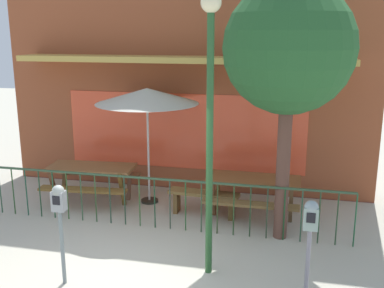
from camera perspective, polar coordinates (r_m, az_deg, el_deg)
ground at (r=7.15m, az=-9.07°, el=-15.98°), size 40.00×40.00×0.00m
pub_storefront at (r=10.32m, az=-0.77°, el=7.58°), size 8.32×1.31×4.81m
patio_fence_front at (r=8.41m, az=-4.70°, el=-6.17°), size 7.01×0.04×0.97m
picnic_table_left at (r=9.93m, az=-12.39°, el=-3.60°), size 1.91×1.51×0.79m
picnic_table_right at (r=9.02m, az=7.62°, el=-5.19°), size 1.81×1.37×0.79m
patio_umbrella at (r=9.31m, az=-5.62°, el=5.91°), size 2.10×2.10×2.43m
patio_bench at (r=9.05m, az=1.46°, el=-6.74°), size 1.42×0.43×0.48m
parking_meter_near at (r=6.67m, az=-16.18°, el=-7.71°), size 0.18×0.17×1.49m
parking_meter_far at (r=5.93m, az=14.49°, el=-10.01°), size 0.18×0.17×1.54m
street_tree at (r=7.63m, az=11.97°, el=11.42°), size 2.15×2.15×4.35m
street_lamp at (r=6.33m, az=2.26°, el=5.62°), size 0.28×0.28×4.05m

